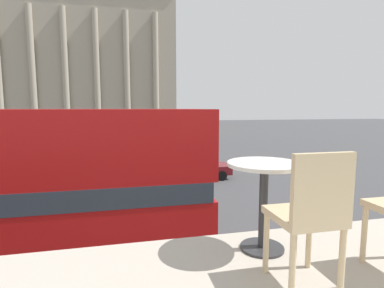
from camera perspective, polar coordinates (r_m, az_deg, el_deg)
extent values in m
cylinder|color=black|center=(9.39, -8.60, -18.06)|extent=(0.97, 0.22, 0.97)
cylinder|color=#2D2D30|center=(2.70, 13.19, -18.64)|extent=(0.36, 0.36, 0.02)
cylinder|color=#2D2D30|center=(2.57, 13.41, -11.58)|extent=(0.07, 0.07, 0.68)
cylinder|color=silver|center=(2.48, 13.64, -3.78)|extent=(0.60, 0.60, 0.03)
cylinder|color=#D1B789|center=(2.28, 13.93, -17.84)|extent=(0.04, 0.04, 0.44)
cylinder|color=#D1B789|center=(2.44, 21.38, -16.40)|extent=(0.04, 0.04, 0.44)
cylinder|color=#D1B789|center=(2.02, 18.60, -21.50)|extent=(0.04, 0.04, 0.44)
cylinder|color=#D1B789|center=(2.20, 26.65, -19.39)|extent=(0.04, 0.04, 0.44)
cube|color=#D1B789|center=(2.13, 20.42, -12.75)|extent=(0.40, 0.40, 0.05)
cube|color=#D1B789|center=(1.93, 23.67, -7.72)|extent=(0.40, 0.04, 0.42)
cylinder|color=#D1B789|center=(2.69, 29.95, -14.66)|extent=(0.04, 0.04, 0.44)
cube|color=#A39984|center=(57.73, -21.65, 13.25)|extent=(33.82, 15.10, 22.58)
cylinder|color=#A39984|center=(50.65, -28.12, 11.96)|extent=(0.90, 0.90, 19.19)
cylinder|color=#A39984|center=(49.69, -22.99, 12.33)|extent=(0.90, 0.90, 19.19)
cylinder|color=#A39984|center=(49.13, -17.68, 12.62)|extent=(0.90, 0.90, 19.19)
cylinder|color=#A39984|center=(48.99, -12.29, 12.80)|extent=(0.90, 0.90, 19.19)
cylinder|color=#A39984|center=(49.25, -6.90, 12.88)|extent=(0.90, 0.90, 19.19)
cylinder|color=black|center=(12.83, -22.64, -6.01)|extent=(0.12, 0.12, 3.38)
cube|color=black|center=(12.60, -22.10, -0.50)|extent=(0.20, 0.24, 0.70)
sphere|color=green|center=(12.56, -21.63, 0.20)|extent=(0.14, 0.14, 0.14)
cylinder|color=black|center=(18.85, -23.66, -1.12)|extent=(0.12, 0.12, 3.99)
cube|color=black|center=(18.68, -23.34, 3.59)|extent=(0.20, 0.24, 0.70)
sphere|color=gold|center=(18.65, -23.03, 4.07)|extent=(0.14, 0.14, 0.14)
cylinder|color=black|center=(20.13, 4.14, -4.97)|extent=(0.60, 0.18, 0.60)
cylinder|color=black|center=(18.50, 5.73, -6.05)|extent=(0.60, 0.18, 0.60)
cylinder|color=black|center=(19.51, -3.79, -5.35)|extent=(0.60, 0.18, 0.60)
cylinder|color=black|center=(17.83, -2.90, -6.52)|extent=(0.60, 0.18, 0.60)
cube|color=maroon|center=(18.88, 0.84, -4.89)|extent=(4.20, 1.75, 0.55)
cube|color=#2D3842|center=(18.74, 0.25, -3.35)|extent=(1.89, 1.61, 0.50)
cylinder|color=#282B33|center=(19.43, -24.81, -5.66)|extent=(0.14, 0.14, 0.85)
cylinder|color=#282B33|center=(19.39, -24.29, -5.66)|extent=(0.14, 0.14, 0.85)
cylinder|color=#606638|center=(19.27, -24.66, -3.46)|extent=(0.32, 0.32, 0.67)
sphere|color=tan|center=(19.20, -24.73, -2.14)|extent=(0.23, 0.23, 0.23)
cylinder|color=#282B33|center=(25.03, -18.45, -2.72)|extent=(0.14, 0.14, 0.80)
cylinder|color=#282B33|center=(25.01, -18.04, -2.72)|extent=(0.14, 0.14, 0.80)
cylinder|color=slate|center=(24.91, -18.31, -1.09)|extent=(0.32, 0.32, 0.64)
sphere|color=tan|center=(24.86, -18.35, -0.11)|extent=(0.22, 0.22, 0.22)
cylinder|color=#282B33|center=(33.14, -1.81, -0.07)|extent=(0.14, 0.14, 0.82)
cylinder|color=#282B33|center=(33.17, -1.51, -0.06)|extent=(0.14, 0.14, 0.82)
cylinder|color=black|center=(33.07, -1.66, 1.21)|extent=(0.32, 0.32, 0.65)
sphere|color=tan|center=(33.03, -1.67, 1.96)|extent=(0.22, 0.22, 0.22)
cylinder|color=#282B33|center=(22.34, -6.60, -3.46)|extent=(0.14, 0.14, 0.86)
cylinder|color=#282B33|center=(22.36, -6.14, -3.45)|extent=(0.14, 0.14, 0.86)
cylinder|color=silver|center=(22.22, -6.40, -1.50)|extent=(0.32, 0.32, 0.68)
sphere|color=tan|center=(22.16, -6.41, -0.32)|extent=(0.23, 0.23, 0.23)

